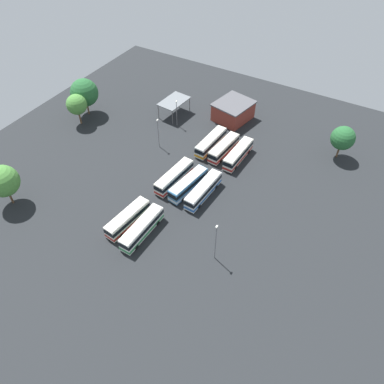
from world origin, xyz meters
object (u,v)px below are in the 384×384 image
Objects in this scene: bus_row0_slot1 at (224,148)px; tree_west_edge at (3,181)px; bus_row1_slot0 at (174,177)px; maintenance_shelter at (174,101)px; bus_row0_slot2 at (238,154)px; lamp_post_near_entrance at (177,112)px; bus_row2_slot0 at (128,219)px; bus_row1_slot2 at (203,190)px; bus_row2_slot1 at (142,228)px; depot_building at (233,111)px; bus_row1_slot1 at (188,184)px; tree_north_edge at (343,138)px; lamp_post_far_corner at (158,132)px; tree_south_edge at (84,93)px; tree_northeast at (77,105)px; bus_row0_slot0 at (211,142)px; lamp_post_mid_lot at (216,241)px.

bus_row0_slot1 is 48.90m from tree_west_edge.
maintenance_shelter reaches higher than bus_row1_slot0.
bus_row0_slot2 is 1.49× the size of lamp_post_near_entrance.
bus_row0_slot1 is at bearing 74.48° from lamp_post_near_entrance.
tree_west_edge is at bearing -73.16° from bus_row2_slot0.
bus_row1_slot2 is 1.07× the size of bus_row2_slot0.
depot_building is at bearing -177.37° from bus_row2_slot1.
tree_north_edge is at bearing 137.84° from bus_row1_slot1.
lamp_post_near_entrance reaches higher than bus_row1_slot1.
tree_south_edge is (-2.44, -25.10, 2.11)m from lamp_post_far_corner.
tree_west_edge reaches higher than depot_building.
bus_row1_slot0 is 40.19m from tree_north_edge.
tree_north_edge is (-42.38, 30.68, 3.81)m from bus_row2_slot0.
tree_south_edge is (-12.04, -42.90, 4.71)m from bus_row1_slot2.
bus_row2_slot1 is 1.28× the size of maintenance_shelter.
bus_row1_slot2 is at bearing 79.91° from tree_northeast.
lamp_post_mid_lot is at bearing 29.37° from bus_row0_slot0.
bus_row0_slot0 is at bearing 95.44° from tree_south_edge.
lamp_post_near_entrance reaches higher than bus_row1_slot0.
bus_row1_slot0 and bus_row1_slot1 have the same top height.
lamp_post_mid_lot reaches higher than lamp_post_near_entrance.
bus_row1_slot2 is at bearing -37.69° from tree_north_edge.
maintenance_shelter is (-23.13, -14.49, 2.33)m from bus_row1_slot0.
tree_south_edge reaches higher than tree_northeast.
bus_row0_slot0 is 1.05× the size of bus_row0_slot1.
tree_north_edge is (-49.94, 55.65, -0.75)m from tree_west_edge.
tree_south_edge reaches higher than tree_west_edge.
tree_north_edge is at bearing 86.18° from depot_building.
maintenance_shelter is (-8.77, -23.40, 2.33)m from bus_row0_slot2.
bus_row1_slot2 is (15.10, 2.69, 0.00)m from bus_row0_slot1.
tree_northeast is (-7.40, -41.56, 4.02)m from bus_row1_slot2.
bus_row0_slot2 is at bearing 167.64° from bus_row2_slot1.
lamp_post_near_entrance is (-4.47, -16.10, 2.31)m from bus_row0_slot1.
depot_building is 1.40× the size of lamp_post_far_corner.
maintenance_shelter is at bearing -67.16° from depot_building.
bus_row1_slot2 is (-0.03, 3.73, 0.00)m from bus_row1_slot1.
bus_row2_slot1 is 50.77m from tree_north_edge.
tree_northeast is (2.20, -23.76, 1.41)m from lamp_post_far_corner.
lamp_post_mid_lot is 55.06m from tree_northeast.
bus_row1_slot2 is at bearing -143.53° from lamp_post_mid_lot.
bus_row2_slot0 is 26.49m from tree_west_edge.
bus_row0_slot1 is 0.96× the size of bus_row0_slot2.
lamp_post_near_entrance is 25.88m from tree_northeast.
bus_row1_slot0 is at bearing 130.32° from tree_west_edge.
tree_north_edge is (-40.83, 11.93, 0.56)m from lamp_post_mid_lot.
lamp_post_near_entrance is 41.18m from tree_north_edge.
maintenance_shelter is 0.96× the size of lamp_post_mid_lot.
bus_row1_slot0 is 37.44m from tree_south_edge.
bus_row1_slot2 is at bearing 43.17° from maintenance_shelter.
depot_building reaches higher than bus_row1_slot0.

